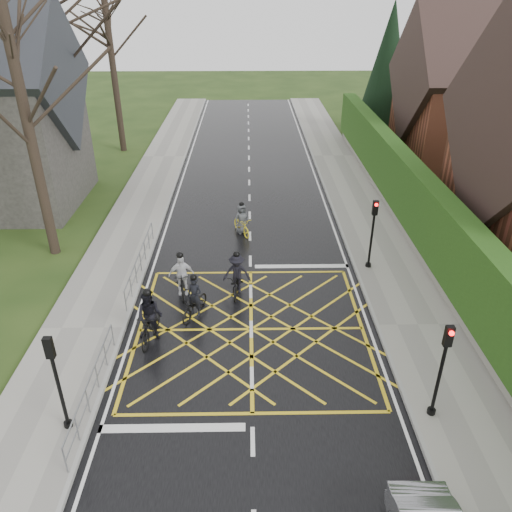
{
  "coord_description": "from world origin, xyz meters",
  "views": [
    {
      "loc": [
        -0.07,
        -14.43,
        10.93
      ],
      "look_at": [
        0.22,
        3.11,
        1.3
      ],
      "focal_mm": 35.0,
      "sensor_mm": 36.0,
      "label": 1
    }
  ],
  "objects_px": {
    "cyclist_rear": "(195,303)",
    "cyclist_lead": "(242,223)",
    "cyclist_back": "(150,321)",
    "cyclist_mid": "(237,278)",
    "cyclist_front": "(182,279)"
  },
  "relations": [
    {
      "from": "cyclist_rear",
      "to": "cyclist_lead",
      "type": "xyz_separation_m",
      "value": [
        1.68,
        6.93,
        0.01
      ]
    },
    {
      "from": "cyclist_back",
      "to": "cyclist_mid",
      "type": "height_order",
      "value": "cyclist_back"
    },
    {
      "from": "cyclist_rear",
      "to": "cyclist_lead",
      "type": "bearing_deg",
      "value": 99.7
    },
    {
      "from": "cyclist_back",
      "to": "cyclist_lead",
      "type": "distance_m",
      "value": 8.87
    },
    {
      "from": "cyclist_front",
      "to": "cyclist_lead",
      "type": "bearing_deg",
      "value": 57.48
    },
    {
      "from": "cyclist_back",
      "to": "cyclist_rear",
      "type": "bearing_deg",
      "value": 52.58
    },
    {
      "from": "cyclist_mid",
      "to": "cyclist_front",
      "type": "bearing_deg",
      "value": -173.28
    },
    {
      "from": "cyclist_back",
      "to": "cyclist_front",
      "type": "relative_size",
      "value": 1.08
    },
    {
      "from": "cyclist_front",
      "to": "cyclist_lead",
      "type": "xyz_separation_m",
      "value": [
        2.32,
        5.49,
        -0.12
      ]
    },
    {
      "from": "cyclist_rear",
      "to": "cyclist_mid",
      "type": "distance_m",
      "value": 2.17
    },
    {
      "from": "cyclist_rear",
      "to": "cyclist_back",
      "type": "distance_m",
      "value": 1.98
    },
    {
      "from": "cyclist_mid",
      "to": "cyclist_lead",
      "type": "relative_size",
      "value": 1.09
    },
    {
      "from": "cyclist_rear",
      "to": "cyclist_back",
      "type": "height_order",
      "value": "cyclist_back"
    },
    {
      "from": "cyclist_rear",
      "to": "cyclist_mid",
      "type": "relative_size",
      "value": 0.97
    },
    {
      "from": "cyclist_rear",
      "to": "cyclist_lead",
      "type": "distance_m",
      "value": 7.13
    }
  ]
}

